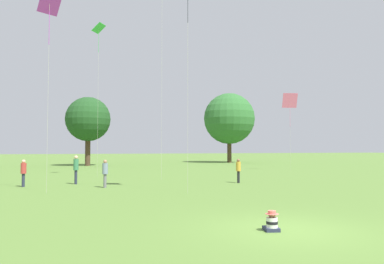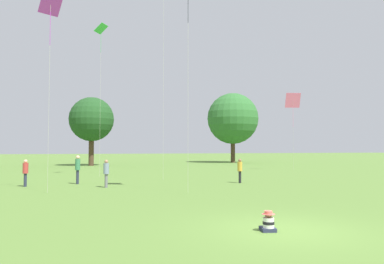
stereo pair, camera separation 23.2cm
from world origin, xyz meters
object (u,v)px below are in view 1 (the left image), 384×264
distant_tree_0 (229,119)px  kite_1 (49,9)px  person_standing_0 (76,167)px  person_standing_3 (105,171)px  distant_tree_2 (88,119)px  seated_toddler (272,222)px  person_standing_1 (238,168)px  person_standing_2 (23,171)px  kite_0 (290,101)px  kite_4 (99,34)px

distant_tree_0 → kite_1: bearing=-126.8°
kite_1 → person_standing_0: bearing=-92.2°
person_standing_3 → kite_1: kite_1 is taller
distant_tree_0 → distant_tree_2: size_ratio=1.24×
kite_1 → distant_tree_2: (3.57, 29.57, -3.28)m
seated_toddler → distant_tree_0: 48.88m
distant_tree_0 → distant_tree_2: bearing=-169.4°
person_standing_1 → distant_tree_2: size_ratio=0.18×
person_standing_2 → kite_1: (1.40, -3.70, 8.25)m
seated_toddler → distant_tree_2: (-2.50, 40.50, 5.67)m
distant_tree_0 → person_standing_0: bearing=-129.0°
person_standing_1 → person_standing_0: bearing=-6.6°
seated_toddler → person_standing_2: 16.44m
seated_toddler → person_standing_3: 13.07m
person_standing_0 → kite_0: bearing=-35.1°
kite_0 → person_standing_0: bearing=80.1°
person_standing_3 → distant_tree_0: (22.14, 31.85, 5.92)m
seated_toddler → person_standing_1: size_ratio=0.36×
person_standing_3 → distant_tree_2: 28.27m
person_standing_1 → person_standing_3: (-8.38, -0.25, 0.02)m
person_standing_2 → kite_0: (23.62, 8.82, 6.00)m
person_standing_0 → person_standing_2: bearing=137.4°
person_standing_2 → distant_tree_2: bearing=45.6°
person_standing_1 → distant_tree_0: bearing=-106.4°
kite_4 → kite_1: bearing=63.6°
person_standing_0 → person_standing_2: (-2.89, -0.71, -0.14)m
seated_toddler → distant_tree_2: size_ratio=0.06×
seated_toddler → kite_4: (-2.86, 20.94, 10.96)m
seated_toddler → person_standing_3: bearing=117.3°
seated_toddler → distant_tree_0: (19.04, 44.53, 6.62)m
kite_0 → distant_tree_2: distant_tree_2 is taller
person_standing_2 → person_standing_3: (4.39, -1.95, 0.00)m
person_standing_1 → person_standing_2: (-12.77, 1.70, 0.01)m
person_standing_0 → kite_0: 23.01m
kite_0 → kite_4: (-19.00, -2.51, 4.27)m
distant_tree_0 → distant_tree_2: distant_tree_0 is taller
person_standing_1 → person_standing_3: size_ratio=0.98×
person_standing_3 → person_standing_0: bearing=-126.2°
person_standing_2 → person_standing_0: bearing=-19.6°
person_standing_0 → person_standing_1: (9.87, -2.41, -0.16)m
person_standing_3 → seated_toddler: bearing=38.2°
person_standing_1 → kite_4: 15.37m
seated_toddler → distant_tree_2: 40.97m
kite_1 → person_standing_3: bearing=-133.2°
person_standing_0 → person_standing_2: size_ratio=1.13×
kite_0 → kite_4: bearing=66.3°
distant_tree_2 → seated_toddler: bearing=-86.5°
distant_tree_0 → seated_toddler: bearing=-113.2°
person_standing_2 → kite_4: (4.62, 6.32, 10.26)m
seated_toddler → person_standing_0: bearing=120.2°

